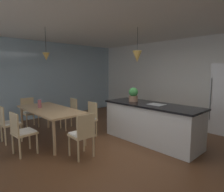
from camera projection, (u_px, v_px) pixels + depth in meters
ground_plane at (124, 152)px, 3.98m from camera, size 10.00×8.40×0.04m
ceiling_slab at (125, 13)px, 3.62m from camera, size 10.00×8.40×0.12m
wall_back_kitchen at (195, 81)px, 6.00m from camera, size 10.00×0.12×2.70m
window_wall_left_glazing at (41, 80)px, 6.75m from camera, size 0.06×8.40×2.70m
dining_table at (50, 111)px, 4.62m from camera, size 2.03×0.88×0.76m
chair_window_end at (29, 111)px, 5.65m from camera, size 0.41×0.41×0.87m
chair_kitchen_end at (82, 134)px, 3.64m from camera, size 0.42×0.42×0.87m
chair_near_left at (8, 122)px, 4.43m from camera, size 0.40×0.40×0.87m
chair_near_right at (22, 131)px, 3.77m from camera, size 0.43×0.43×0.87m
chair_far_right at (88, 118)px, 4.86m from camera, size 0.41×0.41×0.87m
chair_far_left at (70, 112)px, 5.52m from camera, size 0.43×0.43×0.87m
kitchen_island at (151, 122)px, 4.49m from camera, size 2.32×0.83×0.91m
pendant_over_table at (46, 56)px, 4.60m from camera, size 0.17×0.17×0.78m
pendant_over_island_main at (137, 56)px, 4.62m from camera, size 0.23×0.23×0.82m
potted_plant_on_island at (133, 94)px, 4.81m from camera, size 0.23×0.23×0.35m
vase_on_dining_table at (40, 104)px, 4.73m from camera, size 0.09×0.09×0.20m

